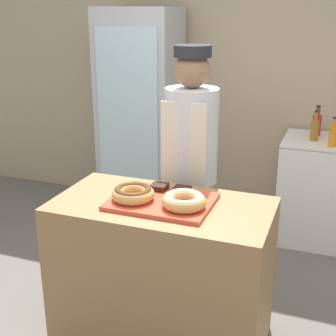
{
  "coord_description": "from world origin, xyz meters",
  "views": [
    {
      "loc": [
        0.88,
        -2.28,
        1.97
      ],
      "look_at": [
        0.0,
        0.1,
        1.1
      ],
      "focal_mm": 50.0,
      "sensor_mm": 36.0,
      "label": 1
    }
  ],
  "objects": [
    {
      "name": "brownie_back_left",
      "position": [
        -0.07,
        0.14,
        0.96
      ],
      "size": [
        0.09,
        0.09,
        0.03
      ],
      "color": "black",
      "rests_on": "serving_tray"
    },
    {
      "name": "display_counter",
      "position": [
        0.0,
        0.0,
        0.46
      ],
      "size": [
        1.25,
        0.66,
        0.92
      ],
      "color": "#997047",
      "rests_on": "ground_plane"
    },
    {
      "name": "baker_person",
      "position": [
        -0.02,
        0.59,
        0.93
      ],
      "size": [
        0.36,
        0.36,
        1.75
      ],
      "color": "#4C4C51",
      "rests_on": "ground_plane"
    },
    {
      "name": "beverage_fridge",
      "position": [
        -0.9,
        1.75,
        0.99
      ],
      "size": [
        0.71,
        0.58,
        1.98
      ],
      "color": "#ADB2B7",
      "rests_on": "ground_plane"
    },
    {
      "name": "serving_tray",
      "position": [
        0.0,
        0.0,
        0.93
      ],
      "size": [
        0.57,
        0.43,
        0.02
      ],
      "color": "#D84C33",
      "rests_on": "display_counter"
    },
    {
      "name": "bottle_red",
      "position": [
        0.72,
        1.88,
        1.02
      ],
      "size": [
        0.08,
        0.08,
        0.26
      ],
      "color": "red",
      "rests_on": "chest_freezer"
    },
    {
      "name": "donut_chocolate_glaze",
      "position": [
        -0.15,
        -0.06,
        0.98
      ],
      "size": [
        0.24,
        0.24,
        0.07
      ],
      "color": "tan",
      "rests_on": "serving_tray"
    },
    {
      "name": "wall_back",
      "position": [
        0.0,
        2.13,
        1.35
      ],
      "size": [
        8.0,
        0.06,
        2.7
      ],
      "color": "tan",
      "rests_on": "ground_plane"
    },
    {
      "name": "bottle_amber",
      "position": [
        0.71,
        1.7,
        1.01
      ],
      "size": [
        0.07,
        0.07,
        0.25
      ],
      "color": "#99661E",
      "rests_on": "chest_freezer"
    },
    {
      "name": "bottle_orange",
      "position": [
        0.86,
        1.56,
        1.01
      ],
      "size": [
        0.06,
        0.06,
        0.24
      ],
      "color": "orange",
      "rests_on": "chest_freezer"
    },
    {
      "name": "donut_light_glaze",
      "position": [
        0.15,
        -0.06,
        0.98
      ],
      "size": [
        0.24,
        0.24,
        0.07
      ],
      "color": "tan",
      "rests_on": "serving_tray"
    },
    {
      "name": "brownie_back_right",
      "position": [
        0.07,
        0.14,
        0.96
      ],
      "size": [
        0.09,
        0.09,
        0.03
      ],
      "color": "black",
      "rests_on": "serving_tray"
    }
  ]
}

